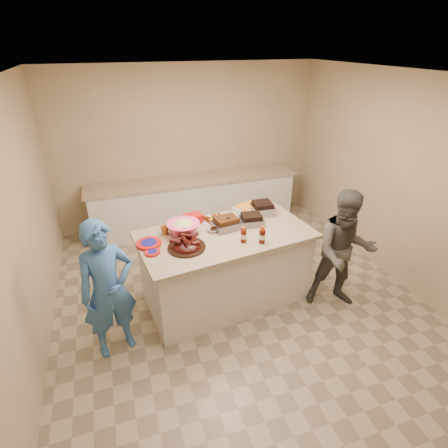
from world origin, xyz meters
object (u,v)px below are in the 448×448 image
object	(u,v)px
mustard_bottle	(212,226)
guest_gray	(335,301)
roasting_pan	(262,213)
plastic_cup	(165,234)
rib_platter	(187,248)
coleslaw_bowl	(184,235)
guest_blue	(119,346)
bbq_bottle_b	(262,243)
bbq_bottle_a	(243,242)
island	(225,297)

from	to	relation	value
mustard_bottle	guest_gray	distance (m)	1.88
roasting_pan	plastic_cup	world-z (taller)	same
rib_platter	coleslaw_bowl	distance (m)	0.30
plastic_cup	guest_blue	xyz separation A→B (m)	(-0.70, -0.61, -0.97)
rib_platter	mustard_bottle	xyz separation A→B (m)	(0.41, 0.41, 0.00)
coleslaw_bowl	guest_gray	bearing A→B (deg)	-20.17
guest_blue	bbq_bottle_b	bearing A→B (deg)	-14.39
roasting_pan	guest_gray	xyz separation A→B (m)	(0.68, -0.89, -0.97)
bbq_bottle_a	plastic_cup	world-z (taller)	bbq_bottle_a
island	rib_platter	xyz separation A→B (m)	(-0.51, -0.17, 0.97)
bbq_bottle_a	bbq_bottle_b	world-z (taller)	bbq_bottle_b
island	roasting_pan	size ratio (longest dim) A/B	7.51
island	guest_gray	world-z (taller)	island
island	rib_platter	size ratio (longest dim) A/B	4.85
bbq_bottle_a	island	bearing A→B (deg)	117.09
island	rib_platter	bearing A→B (deg)	-167.96
rib_platter	roasting_pan	xyz separation A→B (m)	(1.15, 0.53, 0.00)
mustard_bottle	coleslaw_bowl	bearing A→B (deg)	-163.85
mustard_bottle	guest_gray	xyz separation A→B (m)	(1.41, -0.77, -0.97)
island	roasting_pan	distance (m)	1.21
bbq_bottle_b	guest_blue	size ratio (longest dim) A/B	0.13
roasting_pan	mustard_bottle	bearing A→B (deg)	-166.88
bbq_bottle_b	coleslaw_bowl	bearing A→B (deg)	149.72
coleslaw_bowl	bbq_bottle_a	distance (m)	0.71
rib_platter	coleslaw_bowl	xyz separation A→B (m)	(0.03, 0.30, 0.00)
coleslaw_bowl	bbq_bottle_a	size ratio (longest dim) A/B	2.01
bbq_bottle_a	roasting_pan	bearing A→B (deg)	50.17
island	guest_blue	distance (m)	1.44
rib_platter	island	bearing A→B (deg)	18.91
island	bbq_bottle_a	xyz separation A→B (m)	(0.13, -0.25, 0.97)
rib_platter	plastic_cup	bearing A→B (deg)	113.36
coleslaw_bowl	bbq_bottle_b	bearing A→B (deg)	-30.28
rib_platter	guest_blue	bearing A→B (deg)	-165.60
island	mustard_bottle	size ratio (longest dim) A/B	16.22
island	coleslaw_bowl	size ratio (longest dim) A/B	5.23
bbq_bottle_b	plastic_cup	bearing A→B (deg)	151.01
guest_gray	guest_blue	bearing A→B (deg)	-162.13
mustard_bottle	guest_blue	size ratio (longest dim) A/B	0.08
rib_platter	coleslaw_bowl	bearing A→B (deg)	83.42
rib_platter	mustard_bottle	world-z (taller)	rib_platter
coleslaw_bowl	mustard_bottle	bearing A→B (deg)	16.15
guest_blue	guest_gray	world-z (taller)	guest_gray
plastic_cup	guest_gray	distance (m)	2.34
coleslaw_bowl	guest_gray	distance (m)	2.14
mustard_bottle	plastic_cup	distance (m)	0.58
island	plastic_cup	size ratio (longest dim) A/B	19.04
island	roasting_pan	xyz separation A→B (m)	(0.64, 0.35, 0.97)
island	bbq_bottle_a	size ratio (longest dim) A/B	10.52
bbq_bottle_a	mustard_bottle	xyz separation A→B (m)	(-0.23, 0.49, 0.00)
bbq_bottle_a	guest_gray	world-z (taller)	bbq_bottle_a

